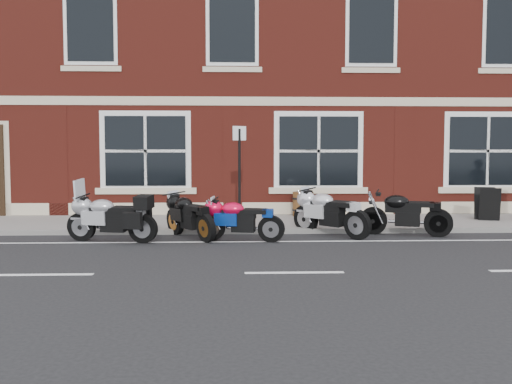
% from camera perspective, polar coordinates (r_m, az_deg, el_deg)
% --- Properties ---
extents(ground, '(80.00, 80.00, 0.00)m').
position_cam_1_polar(ground, '(12.20, 2.35, -5.12)').
color(ground, black).
rests_on(ground, ground).
extents(sidewalk, '(30.00, 3.00, 0.12)m').
position_cam_1_polar(sidewalk, '(15.16, 1.44, -3.11)').
color(sidewalk, slate).
rests_on(sidewalk, ground).
extents(kerb, '(30.00, 0.16, 0.12)m').
position_cam_1_polar(kerb, '(13.59, 1.87, -3.93)').
color(kerb, slate).
rests_on(kerb, ground).
extents(pub_building, '(24.00, 12.00, 12.00)m').
position_cam_1_polar(pub_building, '(22.89, 0.22, 14.23)').
color(pub_building, maroon).
rests_on(pub_building, ground).
extents(moto_touring_silver, '(2.03, 0.70, 1.36)m').
position_cam_1_polar(moto_touring_silver, '(12.71, -14.44, -2.37)').
color(moto_touring_silver, black).
rests_on(moto_touring_silver, ground).
extents(moto_sport_red, '(1.87, 0.57, 0.85)m').
position_cam_1_polar(moto_sport_red, '(12.42, -1.63, -2.68)').
color(moto_sport_red, black).
rests_on(moto_sport_red, ground).
extents(moto_sport_black, '(1.23, 1.78, 0.92)m').
position_cam_1_polar(moto_sport_black, '(12.93, -6.60, -2.27)').
color(moto_sport_black, black).
rests_on(moto_sport_black, ground).
extents(moto_sport_silver, '(1.55, 1.74, 0.99)m').
position_cam_1_polar(moto_sport_silver, '(13.30, 7.42, -1.94)').
color(moto_sport_silver, black).
rests_on(moto_sport_silver, ground).
extents(moto_naked_black, '(2.03, 0.85, 0.95)m').
position_cam_1_polar(moto_naked_black, '(13.68, 14.54, -1.95)').
color(moto_naked_black, black).
rests_on(moto_naked_black, ground).
extents(a_board_sign, '(0.61, 0.49, 0.88)m').
position_cam_1_polar(a_board_sign, '(16.40, 22.12, -1.10)').
color(a_board_sign, black).
rests_on(a_board_sign, sidewalk).
extents(barrel_planter, '(0.62, 0.62, 0.69)m').
position_cam_1_polar(barrel_planter, '(16.25, 4.73, -1.21)').
color(barrel_planter, '#473313').
rests_on(barrel_planter, sidewalk).
extents(parking_sign, '(0.33, 0.15, 2.45)m').
position_cam_1_polar(parking_sign, '(14.00, -1.67, 2.37)').
color(parking_sign, black).
rests_on(parking_sign, sidewalk).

